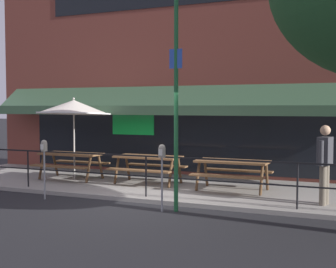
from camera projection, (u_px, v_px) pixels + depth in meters
The scene contains 12 objects.
ground_plane at pixel (140, 203), 10.69m from camera, with size 120.00×120.00×0.00m, color black.
patio_deck at pixel (174, 187), 12.52m from camera, with size 15.00×4.00×0.10m, color gray.
restaurant_building at pixel (202, 40), 14.32m from camera, with size 15.00×1.60×8.54m.
patio_railing at pixel (146, 167), 10.92m from camera, with size 13.84×0.04×0.97m.
picnic_table_left at pixel (71, 158), 13.54m from camera, with size 1.80×1.42×0.76m.
picnic_table_centre at pixel (148, 162), 12.74m from camera, with size 1.80×1.42×0.76m.
picnic_table_right at pixel (232, 167), 11.67m from camera, with size 1.80×1.42×0.76m.
patio_umbrella_left at pixel (74, 108), 13.61m from camera, with size 2.14×2.14×2.38m.
pedestrian_walking at pixel (325, 160), 9.98m from camera, with size 0.32×0.61×1.71m.
parking_meter_near at pixel (44, 151), 11.06m from camera, with size 0.15×0.16×1.42m.
parking_meter_far at pixel (162, 157), 9.72m from camera, with size 0.15×0.16×1.42m.
street_sign_pole at pixel (176, 103), 9.72m from camera, with size 0.28×0.09×4.44m.
Camera 1 is at (4.76, -9.47, 2.20)m, focal length 50.00 mm.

